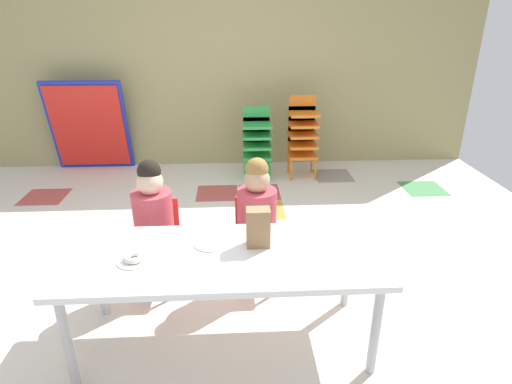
% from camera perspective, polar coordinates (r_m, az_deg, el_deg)
% --- Properties ---
extents(ground_plane, '(6.30, 4.76, 0.02)m').
position_cam_1_polar(ground_plane, '(3.32, -5.80, -9.42)').
color(ground_plane, silver).
extents(back_wall, '(6.30, 0.10, 2.48)m').
position_cam_1_polar(back_wall, '(5.20, -5.45, 17.16)').
color(back_wall, tan).
rests_on(back_wall, ground_plane).
extents(craft_table, '(1.70, 0.69, 0.58)m').
position_cam_1_polar(craft_table, '(2.30, -4.42, -9.47)').
color(craft_table, white).
rests_on(craft_table, ground_plane).
extents(seated_child_near_camera, '(0.34, 0.34, 0.92)m').
position_cam_1_polar(seated_child_near_camera, '(2.84, -13.74, -2.87)').
color(seated_child_near_camera, red).
rests_on(seated_child_near_camera, ground_plane).
extents(seated_child_middle_seat, '(0.33, 0.33, 0.92)m').
position_cam_1_polar(seated_child_middle_seat, '(2.80, 0.12, -2.62)').
color(seated_child_middle_seat, red).
rests_on(seated_child_middle_seat, ground_plane).
extents(kid_chair_green_stack, '(0.32, 0.30, 0.80)m').
position_cam_1_polar(kid_chair_green_stack, '(4.82, 0.11, 7.29)').
color(kid_chair_green_stack, green).
rests_on(kid_chair_green_stack, ground_plane).
extents(kid_chair_orange_stack, '(0.32, 0.30, 0.92)m').
position_cam_1_polar(kid_chair_orange_stack, '(4.86, 6.33, 8.03)').
color(kid_chair_orange_stack, orange).
rests_on(kid_chair_orange_stack, ground_plane).
extents(folded_activity_table, '(0.90, 0.29, 1.09)m').
position_cam_1_polar(folded_activity_table, '(5.39, -21.70, 8.26)').
color(folded_activity_table, '#1E33BF').
rests_on(folded_activity_table, ground_plane).
extents(paper_bag_brown, '(0.13, 0.09, 0.22)m').
position_cam_1_polar(paper_bag_brown, '(2.30, 0.29, -4.82)').
color(paper_bag_brown, '#9E754C').
rests_on(paper_bag_brown, craft_table).
extents(paper_plate_near_edge, '(0.18, 0.18, 0.01)m').
position_cam_1_polar(paper_plate_near_edge, '(2.30, -16.17, -8.91)').
color(paper_plate_near_edge, white).
rests_on(paper_plate_near_edge, craft_table).
extents(paper_plate_center_table, '(0.18, 0.18, 0.01)m').
position_cam_1_polar(paper_plate_center_table, '(2.37, -6.23, -6.99)').
color(paper_plate_center_table, white).
rests_on(paper_plate_center_table, craft_table).
extents(donut_powdered_on_plate, '(0.11, 0.11, 0.03)m').
position_cam_1_polar(donut_powdered_on_plate, '(2.29, -16.22, -8.48)').
color(donut_powdered_on_plate, white).
rests_on(donut_powdered_on_plate, craft_table).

